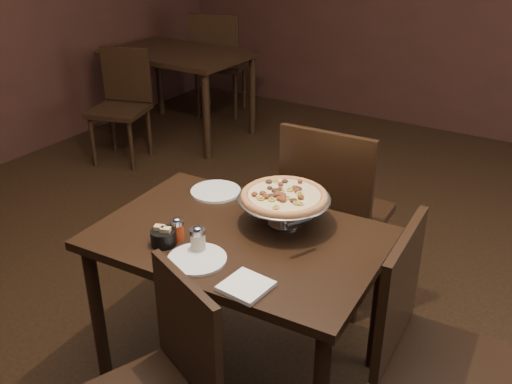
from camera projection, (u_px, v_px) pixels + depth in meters
The scene contains 15 objects.
room at pixel (291, 54), 1.94m from camera, with size 6.04×7.04×2.84m.
dining_table at pixel (239, 254), 2.28m from camera, with size 1.15×0.80×0.70m.
background_table at pixel (179, 63), 4.95m from camera, with size 1.20×0.80×0.75m.
pizza_stand at pixel (284, 196), 2.26m from camera, with size 0.38×0.38×0.15m.
parmesan_shaker at pixel (198, 239), 2.11m from camera, with size 0.06×0.06×0.10m.
pepper_flake_shaker at pixel (177, 229), 2.19m from camera, with size 0.05×0.05×0.09m.
packet_caddy at pixel (163, 237), 2.16m from camera, with size 0.10×0.10×0.08m.
napkin_stack at pixel (246, 286), 1.92m from camera, with size 0.15×0.15×0.02m, color white.
plate_left at pixel (216, 191), 2.57m from camera, with size 0.23×0.23×0.01m, color white.
plate_near at pixel (197, 259), 2.07m from camera, with size 0.22×0.22×0.01m, color white.
serving_spatula at pixel (299, 223), 2.07m from camera, with size 0.13×0.13×0.02m.
chair_far at pixel (333, 209), 2.78m from camera, with size 0.48×0.48×0.98m.
chair_side at pixel (428, 349), 1.94m from camera, with size 0.45×0.45×0.92m.
bg_chair_far at pixel (218, 61), 5.48m from camera, with size 0.60×0.60×1.00m.
bg_chair_near at pixel (122, 101), 4.54m from camera, with size 0.51×0.51×0.88m.
Camera 1 is at (1.00, -1.69, 1.84)m, focal length 40.00 mm.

